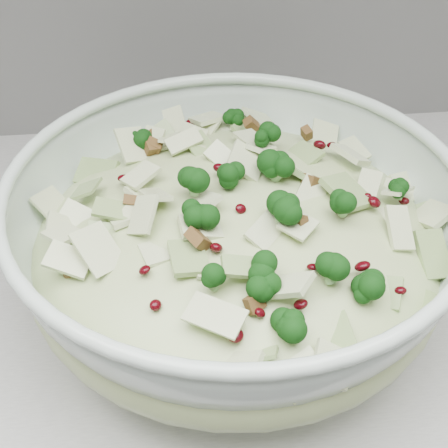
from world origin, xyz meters
name	(u,v)px	position (x,y,z in m)	size (l,w,h in m)	color
counter	(442,432)	(0.00, 1.70, 0.45)	(3.60, 0.60, 0.90)	silver
mixing_bowl	(235,247)	(-0.36, 1.60, 0.99)	(0.50, 0.50, 0.17)	silver
salad	(236,225)	(-0.36, 1.60, 1.01)	(0.49, 0.49, 0.17)	beige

